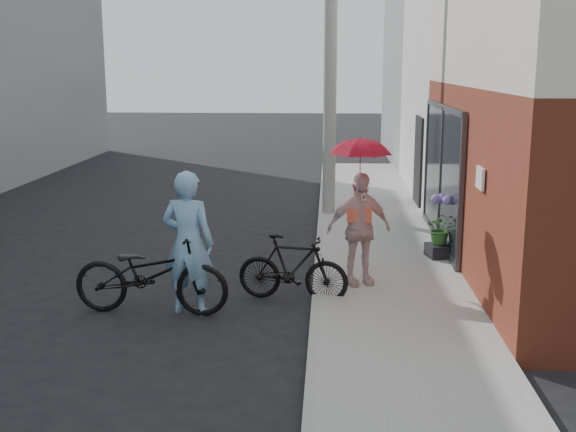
# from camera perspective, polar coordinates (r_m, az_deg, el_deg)

# --- Properties ---
(ground) EXTENTS (80.00, 80.00, 0.00)m
(ground) POSITION_cam_1_polar(r_m,az_deg,el_deg) (10.27, -3.07, -7.09)
(ground) COLOR black
(ground) RESTS_ON ground
(sidewalk) EXTENTS (2.20, 24.00, 0.12)m
(sidewalk) POSITION_cam_1_polar(r_m,az_deg,el_deg) (12.14, 7.90, -3.87)
(sidewalk) COLOR gray
(sidewalk) RESTS_ON ground
(curb) EXTENTS (0.12, 24.00, 0.12)m
(curb) POSITION_cam_1_polar(r_m,az_deg,el_deg) (12.10, 2.41, -3.82)
(curb) COLOR #9E9E99
(curb) RESTS_ON ground
(east_building_far) EXTENTS (8.00, 8.00, 7.00)m
(east_building_far) POSITION_cam_1_polar(r_m,az_deg,el_deg) (26.36, 17.05, 11.80)
(east_building_far) COLOR gray
(east_building_far) RESTS_ON ground
(utility_pole) EXTENTS (0.28, 0.28, 7.00)m
(utility_pole) POSITION_cam_1_polar(r_m,az_deg,el_deg) (15.64, 3.37, 12.51)
(utility_pole) COLOR #9E9E99
(utility_pole) RESTS_ON ground
(officer) EXTENTS (0.79, 0.59, 1.97)m
(officer) POSITION_cam_1_polar(r_m,az_deg,el_deg) (9.79, -7.89, -2.12)
(officer) COLOR #7BB0DB
(officer) RESTS_ON ground
(bike_left) EXTENTS (2.17, 0.87, 1.12)m
(bike_left) POSITION_cam_1_polar(r_m,az_deg,el_deg) (9.97, -10.77, -4.50)
(bike_left) COLOR black
(bike_left) RESTS_ON ground
(bike_right) EXTENTS (1.67, 0.75, 0.97)m
(bike_right) POSITION_cam_1_polar(r_m,az_deg,el_deg) (10.33, 0.38, -4.13)
(bike_right) COLOR black
(bike_right) RESTS_ON ground
(kimono_woman) EXTENTS (1.07, 0.72, 1.68)m
(kimono_woman) POSITION_cam_1_polar(r_m,az_deg,el_deg) (10.68, 5.62, -1.02)
(kimono_woman) COLOR beige
(kimono_woman) RESTS_ON sidewalk
(parasol) EXTENTS (0.89, 0.89, 0.78)m
(parasol) POSITION_cam_1_polar(r_m,az_deg,el_deg) (10.47, 5.75, 5.56)
(parasol) COLOR red
(parasol) RESTS_ON kimono_woman
(planter) EXTENTS (0.50, 0.50, 0.22)m
(planter) POSITION_cam_1_polar(r_m,az_deg,el_deg) (12.55, 11.90, -2.69)
(planter) COLOR black
(planter) RESTS_ON sidewalk
(potted_plant) EXTENTS (0.50, 0.43, 0.55)m
(potted_plant) POSITION_cam_1_polar(r_m,az_deg,el_deg) (12.46, 11.98, -0.97)
(potted_plant) COLOR #326729
(potted_plant) RESTS_ON planter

